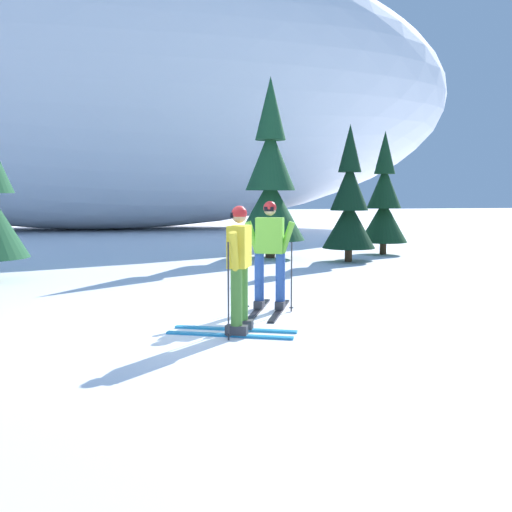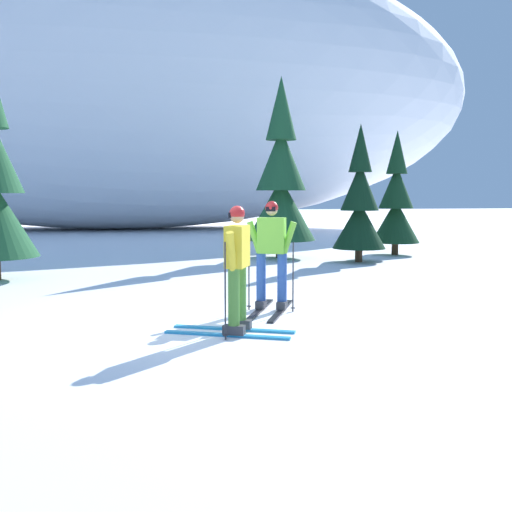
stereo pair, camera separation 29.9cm
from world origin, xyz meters
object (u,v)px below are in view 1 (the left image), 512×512
Objects in this scene: pine_tree_center_right at (349,205)px; pine_tree_far_right at (384,203)px; skier_lime_jacket at (270,254)px; skier_yellow_jacket at (239,267)px; pine_tree_center_left at (270,183)px.

pine_tree_far_right reaches higher than pine_tree_center_right.
pine_tree_far_right reaches higher than skier_lime_jacket.
pine_tree_center_left is at bearing 75.29° from skier_yellow_jacket.
skier_yellow_jacket is 11.22m from pine_tree_far_right.
skier_yellow_jacket is 0.47× the size of pine_tree_center_right.
skier_yellow_jacket is at bearing -122.30° from pine_tree_far_right.
skier_yellow_jacket is at bearing -104.71° from pine_tree_center_left.
pine_tree_center_left is (2.40, 9.16, 1.25)m from skier_yellow_jacket.
pine_tree_far_right is (1.70, 1.67, 0.01)m from pine_tree_center_right.
skier_lime_jacket is 1.06× the size of skier_yellow_jacket.
pine_tree_far_right reaches higher than skier_yellow_jacket.
skier_yellow_jacket is (-0.74, -1.51, -0.01)m from skier_lime_jacket.
pine_tree_far_right is at bearing 56.61° from skier_lime_jacket.
skier_yellow_jacket is 9.55m from pine_tree_center_left.
pine_tree_far_right is (3.58, 0.30, -0.59)m from pine_tree_center_left.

